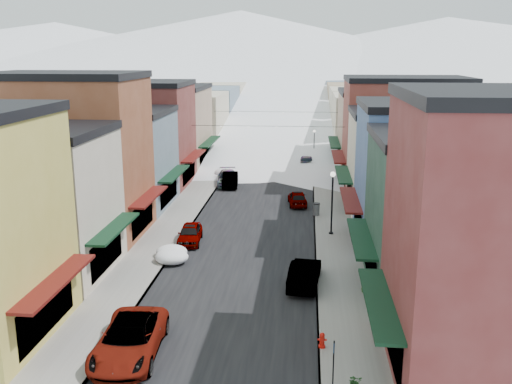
% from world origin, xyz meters
% --- Properties ---
extents(road, '(10.00, 160.00, 0.01)m').
position_xyz_m(road, '(0.00, 60.00, 0.01)').
color(road, black).
rests_on(road, ground).
extents(sidewalk_left, '(3.20, 160.00, 0.15)m').
position_xyz_m(sidewalk_left, '(-6.60, 60.00, 0.07)').
color(sidewalk_left, gray).
rests_on(sidewalk_left, ground).
extents(sidewalk_right, '(3.20, 160.00, 0.15)m').
position_xyz_m(sidewalk_right, '(6.60, 60.00, 0.07)').
color(sidewalk_right, gray).
rests_on(sidewalk_right, ground).
extents(curb_left, '(0.10, 160.00, 0.15)m').
position_xyz_m(curb_left, '(-5.05, 60.00, 0.07)').
color(curb_left, slate).
rests_on(curb_left, ground).
extents(curb_right, '(0.10, 160.00, 0.15)m').
position_xyz_m(curb_right, '(5.05, 60.00, 0.07)').
color(curb_right, slate).
rests_on(curb_right, ground).
extents(bldg_l_cream, '(11.30, 8.20, 9.50)m').
position_xyz_m(bldg_l_cream, '(-13.19, 12.50, 4.76)').
color(bldg_l_cream, beige).
rests_on(bldg_l_cream, ground).
extents(bldg_l_brick_near, '(12.30, 8.20, 12.50)m').
position_xyz_m(bldg_l_brick_near, '(-13.69, 20.50, 6.26)').
color(bldg_l_brick_near, brown).
rests_on(bldg_l_brick_near, ground).
extents(bldg_l_grayblue, '(11.30, 9.20, 9.00)m').
position_xyz_m(bldg_l_grayblue, '(-13.19, 29.00, 4.51)').
color(bldg_l_grayblue, slate).
rests_on(bldg_l_grayblue, ground).
extents(bldg_l_brick_far, '(13.30, 9.20, 11.00)m').
position_xyz_m(bldg_l_brick_far, '(-14.19, 38.00, 5.51)').
color(bldg_l_brick_far, maroon).
rests_on(bldg_l_brick_far, ground).
extents(bldg_l_tan, '(11.30, 11.20, 10.00)m').
position_xyz_m(bldg_l_tan, '(-13.19, 48.00, 5.01)').
color(bldg_l_tan, '#9B7E65').
rests_on(bldg_l_tan, ground).
extents(bldg_r_green, '(11.30, 9.20, 9.50)m').
position_xyz_m(bldg_r_green, '(13.19, 12.00, 4.76)').
color(bldg_r_green, '#1B3A2C').
rests_on(bldg_r_green, ground).
extents(bldg_r_blue, '(11.30, 9.20, 10.50)m').
position_xyz_m(bldg_r_blue, '(13.19, 21.00, 5.26)').
color(bldg_r_blue, '#436298').
rests_on(bldg_r_blue, ground).
extents(bldg_r_cream, '(12.30, 9.20, 9.00)m').
position_xyz_m(bldg_r_cream, '(13.69, 30.00, 4.51)').
color(bldg_r_cream, beige).
rests_on(bldg_r_cream, ground).
extents(bldg_r_brick_far, '(13.30, 9.20, 11.50)m').
position_xyz_m(bldg_r_brick_far, '(14.19, 39.00, 5.76)').
color(bldg_r_brick_far, maroon).
rests_on(bldg_r_brick_far, ground).
extents(bldg_r_tan, '(11.30, 11.20, 9.50)m').
position_xyz_m(bldg_r_tan, '(13.19, 49.00, 4.76)').
color(bldg_r_tan, '#9B7D65').
rests_on(bldg_r_tan, ground).
extents(distant_blocks, '(34.00, 55.00, 8.00)m').
position_xyz_m(distant_blocks, '(0.00, 83.00, 4.00)').
color(distant_blocks, gray).
rests_on(distant_blocks, ground).
extents(mountain_ridge, '(670.00, 340.00, 34.00)m').
position_xyz_m(mountain_ridge, '(-19.47, 277.18, 14.36)').
color(mountain_ridge, silver).
rests_on(mountain_ridge, ground).
extents(overhead_cables, '(16.40, 15.04, 0.04)m').
position_xyz_m(overhead_cables, '(0.00, 47.50, 6.20)').
color(overhead_cables, black).
rests_on(overhead_cables, ground).
extents(car_white_suv, '(3.13, 6.22, 1.69)m').
position_xyz_m(car_white_suv, '(-3.80, 3.00, 0.84)').
color(car_white_suv, '#BABABC').
rests_on(car_white_suv, ground).
extents(car_silver_sedan, '(1.99, 4.24, 1.40)m').
position_xyz_m(car_silver_sedan, '(-4.30, 19.43, 0.70)').
color(car_silver_sedan, gray).
rests_on(car_silver_sedan, ground).
extents(car_dark_hatch, '(2.03, 4.70, 1.50)m').
position_xyz_m(car_dark_hatch, '(-3.75, 37.82, 0.75)').
color(car_dark_hatch, black).
rests_on(car_dark_hatch, ground).
extents(car_silver_wagon, '(2.73, 5.36, 1.49)m').
position_xyz_m(car_silver_wagon, '(-4.19, 38.72, 0.75)').
color(car_silver_wagon, '#96999E').
rests_on(car_silver_wagon, ground).
extents(car_green_sedan, '(2.14, 4.92, 1.57)m').
position_xyz_m(car_green_sedan, '(4.30, 12.11, 0.79)').
color(car_green_sedan, black).
rests_on(car_green_sedan, ground).
extents(car_gray_suv, '(2.04, 4.19, 1.38)m').
position_xyz_m(car_gray_suv, '(3.50, 30.88, 0.69)').
color(car_gray_suv, gray).
rests_on(car_gray_suv, ground).
extents(car_black_sedan, '(1.99, 4.87, 1.41)m').
position_xyz_m(car_black_sedan, '(4.26, 49.01, 0.71)').
color(car_black_sedan, black).
rests_on(car_black_sedan, ground).
extents(car_lane_silver, '(2.40, 4.93, 1.62)m').
position_xyz_m(car_lane_silver, '(-2.04, 61.02, 0.81)').
color(car_lane_silver, '#ADB1B6').
rests_on(car_lane_silver, ground).
extents(car_lane_white, '(3.14, 6.22, 1.68)m').
position_xyz_m(car_lane_white, '(0.60, 66.78, 0.84)').
color(car_lane_white, silver).
rests_on(car_lane_white, ground).
extents(fire_hydrant, '(0.44, 0.34, 0.76)m').
position_xyz_m(fire_hydrant, '(5.20, 4.35, 0.50)').
color(fire_hydrant, red).
rests_on(fire_hydrant, sidewalk_right).
extents(parking_sign, '(0.06, 0.30, 2.17)m').
position_xyz_m(parking_sign, '(5.57, 1.00, 1.42)').
color(parking_sign, black).
rests_on(parking_sign, sidewalk_right).
extents(trash_can, '(0.63, 0.63, 1.07)m').
position_xyz_m(trash_can, '(5.20, 27.21, 0.69)').
color(trash_can, '#5D6063').
rests_on(trash_can, sidewalk_right).
extents(streetlamp_near, '(0.41, 0.41, 4.94)m').
position_xyz_m(streetlamp_near, '(6.30, 22.08, 3.26)').
color(streetlamp_near, black).
rests_on(streetlamp_near, sidewalk_right).
extents(streetlamp_far, '(0.33, 0.33, 3.97)m').
position_xyz_m(streetlamp_far, '(5.20, 53.06, 2.65)').
color(streetlamp_far, black).
rests_on(streetlamp_far, sidewalk_right).
extents(planter_near, '(0.68, 0.63, 0.63)m').
position_xyz_m(planter_near, '(6.50, 1.00, 0.46)').
color(planter_near, '#2B5B29').
rests_on(planter_near, sidewalk_right).
extents(planter_far, '(0.47, 0.47, 0.60)m').
position_xyz_m(planter_far, '(7.80, 11.05, 0.45)').
color(planter_far, '#305426').
rests_on(planter_far, sidewalk_right).
extents(snow_pile_near, '(2.27, 2.59, 0.96)m').
position_xyz_m(snow_pile_near, '(-4.63, 15.10, 0.46)').
color(snow_pile_near, white).
rests_on(snow_pile_near, ground).
extents(snow_pile_mid, '(2.18, 2.54, 0.92)m').
position_xyz_m(snow_pile_mid, '(-4.88, 16.14, 0.44)').
color(snow_pile_mid, white).
rests_on(snow_pile_mid, ground).
extents(snow_pile_far, '(2.56, 2.78, 1.08)m').
position_xyz_m(snow_pile_far, '(-4.88, 42.48, 0.52)').
color(snow_pile_far, white).
rests_on(snow_pile_far, ground).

